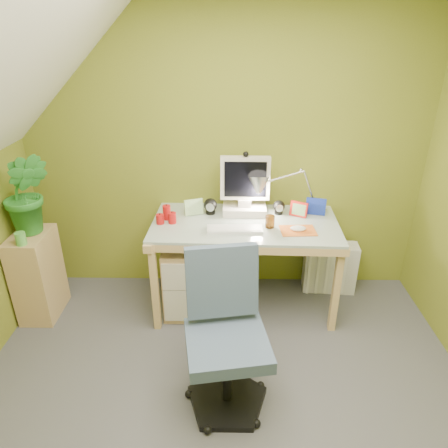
{
  "coord_description": "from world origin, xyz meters",
  "views": [
    {
      "loc": [
        0.04,
        -1.59,
        2.1
      ],
      "look_at": [
        0.0,
        1.0,
        0.85
      ],
      "focal_mm": 33.0,
      "sensor_mm": 36.0,
      "label": 1
    }
  ],
  "objects_px": {
    "desk_lamp": "(304,181)",
    "radiator": "(330,267)",
    "monitor": "(245,180)",
    "potted_plant": "(27,194)",
    "task_chair": "(227,343)",
    "side_ledge": "(38,275)",
    "desk": "(244,265)"
  },
  "relations": [
    {
      "from": "desk",
      "to": "task_chair",
      "type": "bearing_deg",
      "value": -95.22
    },
    {
      "from": "task_chair",
      "to": "side_ledge",
      "type": "bearing_deg",
      "value": 139.9
    },
    {
      "from": "desk_lamp",
      "to": "task_chair",
      "type": "xyz_separation_m",
      "value": [
        -0.58,
        -1.19,
        -0.55
      ]
    },
    {
      "from": "desk_lamp",
      "to": "radiator",
      "type": "relative_size",
      "value": 1.23
    },
    {
      "from": "desk",
      "to": "desk_lamp",
      "type": "bearing_deg",
      "value": 23.78
    },
    {
      "from": "side_ledge",
      "to": "monitor",
      "type": "bearing_deg",
      "value": 10.99
    },
    {
      "from": "side_ledge",
      "to": "potted_plant",
      "type": "distance_m",
      "value": 0.66
    },
    {
      "from": "side_ledge",
      "to": "task_chair",
      "type": "height_order",
      "value": "task_chair"
    },
    {
      "from": "side_ledge",
      "to": "radiator",
      "type": "xyz_separation_m",
      "value": [
        2.36,
        0.36,
        -0.13
      ]
    },
    {
      "from": "radiator",
      "to": "desk_lamp",
      "type": "bearing_deg",
      "value": -166.11
    },
    {
      "from": "potted_plant",
      "to": "task_chair",
      "type": "relative_size",
      "value": 0.65
    },
    {
      "from": "monitor",
      "to": "desk_lamp",
      "type": "relative_size",
      "value": 1.01
    },
    {
      "from": "side_ledge",
      "to": "task_chair",
      "type": "relative_size",
      "value": 0.74
    },
    {
      "from": "desk_lamp",
      "to": "radiator",
      "type": "distance_m",
      "value": 0.86
    },
    {
      "from": "desk_lamp",
      "to": "potted_plant",
      "type": "height_order",
      "value": "potted_plant"
    },
    {
      "from": "desk_lamp",
      "to": "radiator",
      "type": "xyz_separation_m",
      "value": [
        0.3,
        0.05,
        -0.81
      ]
    },
    {
      "from": "desk",
      "to": "radiator",
      "type": "distance_m",
      "value": 0.8
    },
    {
      "from": "monitor",
      "to": "task_chair",
      "type": "xyz_separation_m",
      "value": [
        -0.13,
        -1.19,
        -0.55
      ]
    },
    {
      "from": "desk",
      "to": "side_ledge",
      "type": "height_order",
      "value": "desk"
    },
    {
      "from": "monitor",
      "to": "potted_plant",
      "type": "bearing_deg",
      "value": -169.85
    },
    {
      "from": "radiator",
      "to": "side_ledge",
      "type": "bearing_deg",
      "value": -166.84
    },
    {
      "from": "desk_lamp",
      "to": "side_ledge",
      "type": "relative_size",
      "value": 0.77
    },
    {
      "from": "monitor",
      "to": "potted_plant",
      "type": "height_order",
      "value": "potted_plant"
    },
    {
      "from": "task_chair",
      "to": "desk_lamp",
      "type": "bearing_deg",
      "value": 54.55
    },
    {
      "from": "monitor",
      "to": "desk_lamp",
      "type": "xyz_separation_m",
      "value": [
        0.45,
        0.0,
        -0.0
      ]
    },
    {
      "from": "side_ledge",
      "to": "potted_plant",
      "type": "bearing_deg",
      "value": 59.81
    },
    {
      "from": "side_ledge",
      "to": "radiator",
      "type": "distance_m",
      "value": 2.39
    },
    {
      "from": "potted_plant",
      "to": "desk_lamp",
      "type": "bearing_deg",
      "value": 7.36
    },
    {
      "from": "desk",
      "to": "task_chair",
      "type": "height_order",
      "value": "task_chair"
    },
    {
      "from": "desk",
      "to": "radiator",
      "type": "relative_size",
      "value": 3.21
    },
    {
      "from": "task_chair",
      "to": "potted_plant",
      "type": "bearing_deg",
      "value": 137.97
    },
    {
      "from": "monitor",
      "to": "radiator",
      "type": "bearing_deg",
      "value": 4.54
    }
  ]
}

